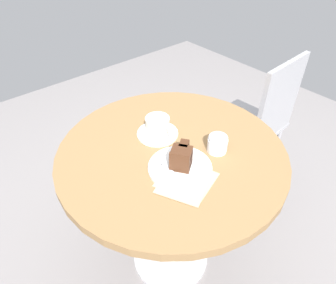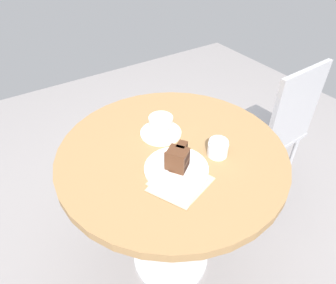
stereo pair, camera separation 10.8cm
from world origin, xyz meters
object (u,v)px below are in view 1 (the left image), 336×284
cafe_chair (259,118)px  sugar_pot (218,143)px  cake_plate (180,167)px  fork (165,167)px  teaspoon (153,141)px  coffee_cup (158,125)px  cake_slice (181,157)px  saucer (158,133)px  napkin (185,181)px

cafe_chair → sugar_pot: size_ratio=11.88×
cake_plate → fork: 0.05m
teaspoon → sugar_pot: sugar_pot is taller
coffee_cup → cake_slice: size_ratio=1.20×
coffee_cup → sugar_pot: 0.24m
fork → cafe_chair: 0.88m
cake_slice → sugar_pot: (0.02, 0.16, -0.01)m
saucer → teaspoon: bearing=-57.8°
saucer → cake_plate: 0.21m
cake_plate → fork: fork is taller
cake_slice → fork: (-0.02, -0.05, -0.03)m
cake_slice → fork: bearing=-115.8°
cake_plate → fork: bearing=-121.2°
saucer → sugar_pot: 0.24m
cake_slice → fork: size_ratio=0.79×
sugar_pot → fork: bearing=-101.5°
napkin → cake_slice: bearing=149.3°
coffee_cup → napkin: 0.28m
napkin → sugar_pot: sugar_pot is taller
cafe_chair → cake_plate: bearing=10.2°
teaspoon → napkin: 0.23m
fork → teaspoon: bearing=-29.6°
fork → sugar_pot: bearing=-108.9°
teaspoon → coffee_cup: bearing=-117.3°
coffee_cup → cake_slice: 0.21m
napkin → cafe_chair: 0.88m
cake_plate → teaspoon: bearing=175.2°
teaspoon → cake_plate: 0.17m
saucer → cake_plate: bearing=-17.6°
coffee_cup → sugar_pot: bearing=25.8°
teaspoon → cafe_chair: 0.80m
fork → sugar_pot: 0.22m
coffee_cup → cake_slice: bearing=-16.2°
coffee_cup → cafe_chair: size_ratio=0.14×
saucer → fork: fork is taller
cake_slice → cake_plate: bearing=-74.9°
saucer → cake_slice: 0.21m
coffee_cup → fork: 0.21m
cake_slice → cafe_chair: size_ratio=0.12×
fork → cafe_chair: cafe_chair is taller
cake_slice → fork: 0.07m
teaspoon → cake_slice: 0.17m
sugar_pot → saucer: bearing=-154.2°
cake_plate → napkin: size_ratio=0.98×
teaspoon → cake_plate: size_ratio=0.43×
teaspoon → napkin: (0.23, -0.04, -0.01)m
fork → cafe_chair: (-0.16, 0.83, -0.25)m
teaspoon → cake_plate: teaspoon is taller
cake_plate → saucer: bearing=162.4°
teaspoon → cake_slice: (0.17, -0.01, 0.04)m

